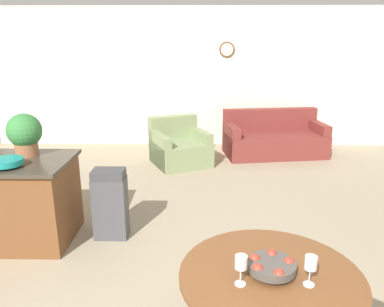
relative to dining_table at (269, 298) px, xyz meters
The scene contains 11 objects.
wall_back 5.70m from the dining_table, 95.60° to the left, with size 8.00×0.09×2.70m.
dining_table is the anchor object (origin of this frame).
fruit_bowl 0.22m from the dining_table, 163.00° to the left, with size 0.28×0.28×0.10m.
wine_glass_left 0.37m from the dining_table, 152.30° to the right, with size 0.07×0.07×0.18m.
wine_glass_right 0.37m from the dining_table, 27.68° to the right, with size 0.07×0.07×0.18m.
kitchen_island 2.86m from the dining_table, 144.11° to the left, with size 1.13×0.86×0.89m.
teal_bowl 2.72m from the dining_table, 147.18° to the left, with size 0.31×0.31×0.08m.
potted_plant 2.97m from the dining_table, 140.39° to the left, with size 0.36×0.36×0.45m.
trash_bin 2.23m from the dining_table, 128.02° to the left, with size 0.35×0.24×0.77m.
couch 5.00m from the dining_table, 78.56° to the left, with size 1.91×1.12×0.82m.
armchair 4.40m from the dining_table, 99.90° to the left, with size 1.16×1.17×0.79m.
Camera 1 is at (0.12, -1.18, 2.04)m, focal length 35.00 mm.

